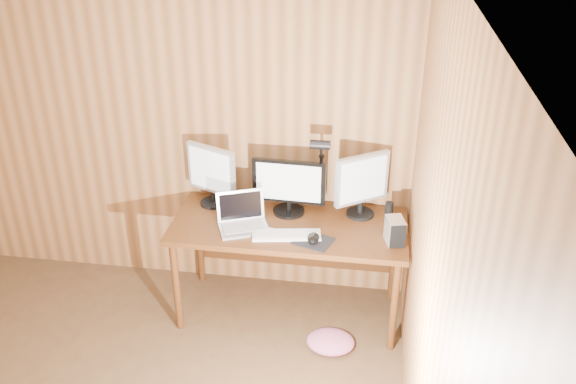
% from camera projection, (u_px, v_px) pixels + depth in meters
% --- Properties ---
extents(room_shell, '(4.00, 4.00, 4.00)m').
position_uv_depth(room_shell, '(20.00, 299.00, 2.62)').
color(room_shell, '#4E351E').
rests_on(room_shell, ground).
extents(desk, '(1.60, 0.70, 0.75)m').
position_uv_depth(desk, '(291.00, 233.00, 4.27)').
color(desk, '#4A260F').
rests_on(desk, floor).
extents(monitor_center, '(0.51, 0.22, 0.40)m').
position_uv_depth(monitor_center, '(289.00, 186.00, 4.20)').
color(monitor_center, black).
rests_on(monitor_center, desk).
extents(monitor_left, '(0.38, 0.20, 0.45)m').
position_uv_depth(monitor_left, '(212.00, 174.00, 4.29)').
color(monitor_left, black).
rests_on(monitor_left, desk).
extents(monitor_right, '(0.35, 0.26, 0.46)m').
position_uv_depth(monitor_right, '(362.00, 183.00, 4.15)').
color(monitor_right, black).
rests_on(monitor_right, desk).
extents(laptop, '(0.39, 0.35, 0.23)m').
position_uv_depth(laptop, '(242.00, 219.00, 4.10)').
color(laptop, silver).
rests_on(laptop, desk).
extents(keyboard, '(0.47, 0.20, 0.02)m').
position_uv_depth(keyboard, '(287.00, 235.00, 4.00)').
color(keyboard, white).
rests_on(keyboard, desk).
extents(mousepad, '(0.29, 0.26, 0.00)m').
position_uv_depth(mousepad, '(313.00, 241.00, 3.95)').
color(mousepad, black).
rests_on(mousepad, desk).
extents(mouse, '(0.11, 0.14, 0.04)m').
position_uv_depth(mouse, '(313.00, 238.00, 3.94)').
color(mouse, black).
rests_on(mouse, mousepad).
extents(hard_drive, '(0.14, 0.18, 0.17)m').
position_uv_depth(hard_drive, '(395.00, 231.00, 3.91)').
color(hard_drive, silver).
rests_on(hard_drive, desk).
extents(phone, '(0.07, 0.11, 0.01)m').
position_uv_depth(phone, '(270.00, 232.00, 4.04)').
color(phone, silver).
rests_on(phone, desk).
extents(speaker, '(0.06, 0.06, 0.13)m').
position_uv_depth(speaker, '(389.00, 211.00, 4.17)').
color(speaker, black).
rests_on(speaker, desk).
extents(desk_lamp, '(0.14, 0.19, 0.59)m').
position_uv_depth(desk_lamp, '(320.00, 162.00, 4.16)').
color(desk_lamp, black).
rests_on(desk_lamp, desk).
extents(fabric_pile, '(0.34, 0.28, 0.10)m').
position_uv_depth(fabric_pile, '(330.00, 342.00, 4.13)').
color(fabric_pile, '#BA5A7E').
rests_on(fabric_pile, floor).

